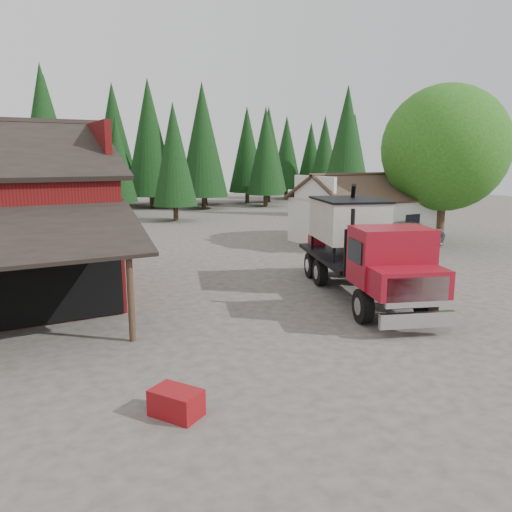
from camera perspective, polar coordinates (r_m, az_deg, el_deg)
ground at (r=16.70m, az=7.23°, el=-8.52°), size 120.00×120.00×0.00m
farmhouse at (r=34.25m, az=12.07°, el=4.32°), size 8.60×6.42×4.65m
deciduous_tree at (r=34.75m, az=20.81°, el=10.96°), size 8.00×8.00×10.20m
conifer_backdrop at (r=55.71m, az=-19.24°, el=4.77°), size 76.00×16.00×16.00m
near_pine_b at (r=45.32m, az=-9.36°, el=11.38°), size 3.96×3.96×10.40m
near_pine_c at (r=49.79m, az=10.32°, el=12.47°), size 4.84×4.84×12.40m
near_pine_d at (r=46.98m, az=-22.99°, el=12.49°), size 5.28×5.28×13.40m
feed_truck at (r=20.64m, az=12.01°, el=1.14°), size 5.87×10.24×4.48m
silver_car at (r=32.88m, az=16.76°, el=2.41°), size 6.74×4.23×1.74m
equip_box at (r=11.58m, az=-9.11°, el=-16.22°), size 1.17×1.30×0.60m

